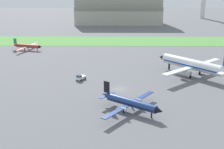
{
  "coord_description": "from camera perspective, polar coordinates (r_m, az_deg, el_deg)",
  "views": [
    {
      "loc": [
        -1.15,
        -87.52,
        32.16
      ],
      "look_at": [
        -2.43,
        5.66,
        3.0
      ],
      "focal_mm": 47.68,
      "sensor_mm": 36.0,
      "label": 1
    }
  ],
  "objects": [
    {
      "name": "ground_plane",
      "position": [
        93.25,
        1.45,
        -2.8
      ],
      "size": [
        600.0,
        600.0,
        0.0
      ],
      "primitive_type": "plane",
      "color": "slate"
    },
    {
      "name": "grass_taxiway_strip",
      "position": [
        169.18,
        1.17,
        6.43
      ],
      "size": [
        360.0,
        28.0,
        0.08
      ],
      "primitive_type": "cube",
      "color": "#549342",
      "rests_on": "ground_plane"
    },
    {
      "name": "airplane_taxiing_turboprop",
      "position": [
        151.93,
        -15.97,
        5.27
      ],
      "size": [
        15.78,
        18.31,
        5.57
      ],
      "rotation": [
        0.0,
        0.0,
        6.04
      ],
      "color": "red",
      "rests_on": "ground_plane"
    },
    {
      "name": "airplane_foreground_turboprop",
      "position": [
        76.97,
        3.48,
        -5.38
      ],
      "size": [
        16.48,
        18.62,
        6.63
      ],
      "rotation": [
        0.0,
        0.0,
        5.65
      ],
      "color": "navy",
      "rests_on": "ground_plane"
    },
    {
      "name": "airplane_midfield_jet",
      "position": [
        108.89,
        15.33,
        1.8
      ],
      "size": [
        25.45,
        26.19,
        11.31
      ],
      "rotation": [
        0.0,
        0.0,
        2.3
      ],
      "color": "white",
      "rests_on": "ground_plane"
    },
    {
      "name": "pushback_tug_near_gate",
      "position": [
        102.04,
        -6.05,
        -0.56
      ],
      "size": [
        3.36,
        4.02,
        1.95
      ],
      "rotation": [
        0.0,
        0.0,
        4.2
      ],
      "color": "white",
      "rests_on": "ground_plane"
    },
    {
      "name": "hangar_distant",
      "position": [
        239.94,
        1.25,
        12.86
      ],
      "size": [
        67.37,
        26.72,
        29.72
      ],
      "color": "#B2AD9E",
      "rests_on": "ground_plane"
    }
  ]
}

